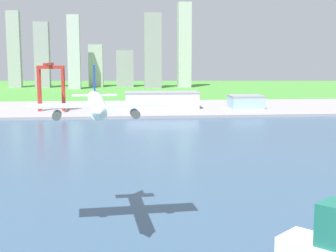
{
  "coord_description": "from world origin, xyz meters",
  "views": [
    {
      "loc": [
        -9.14,
        17.46,
        52.53
      ],
      "look_at": [
        7.65,
        199.43,
        26.01
      ],
      "focal_mm": 52.56,
      "sensor_mm": 36.0,
      "label": 1
    }
  ],
  "objects_px": {
    "port_crane_red": "(51,76)",
    "warehouse_main": "(162,100)",
    "warehouse_annex": "(246,101)",
    "airplane_landing": "(96,104)"
  },
  "relations": [
    {
      "from": "port_crane_red",
      "to": "warehouse_annex",
      "type": "distance_m",
      "value": 182.67
    },
    {
      "from": "airplane_landing",
      "to": "warehouse_annex",
      "type": "xyz_separation_m",
      "value": [
        124.21,
        317.45,
        -30.12
      ]
    },
    {
      "from": "warehouse_main",
      "to": "warehouse_annex",
      "type": "xyz_separation_m",
      "value": [
        80.12,
        -4.04,
        -1.79
      ]
    },
    {
      "from": "airplane_landing",
      "to": "warehouse_main",
      "type": "bearing_deg",
      "value": 82.19
    },
    {
      "from": "port_crane_red",
      "to": "warehouse_main",
      "type": "height_order",
      "value": "port_crane_red"
    },
    {
      "from": "warehouse_annex",
      "to": "port_crane_red",
      "type": "bearing_deg",
      "value": -176.83
    },
    {
      "from": "airplane_landing",
      "to": "warehouse_annex",
      "type": "distance_m",
      "value": 342.21
    },
    {
      "from": "port_crane_red",
      "to": "warehouse_main",
      "type": "relative_size",
      "value": 0.66
    },
    {
      "from": "airplane_landing",
      "to": "warehouse_annex",
      "type": "bearing_deg",
      "value": 68.63
    },
    {
      "from": "port_crane_red",
      "to": "warehouse_annex",
      "type": "relative_size",
      "value": 1.49
    }
  ]
}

